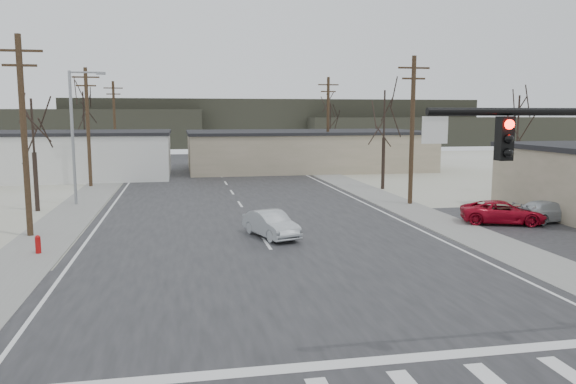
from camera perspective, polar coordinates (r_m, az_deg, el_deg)
name	(u,v)px	position (r m, az deg, el deg)	size (l,w,h in m)	color
ground	(303,298)	(19.24, 1.52, -10.72)	(140.00, 140.00, 0.00)	silver
main_road	(249,218)	(33.60, -3.99, -2.61)	(18.00, 110.00, 0.05)	black
cross_road	(303,297)	(19.23, 1.52, -10.66)	(90.00, 10.00, 0.04)	black
sidewalk_left	(77,209)	(38.87, -20.63, -1.65)	(3.00, 90.00, 0.06)	gray
sidewalk_right	(387,200)	(40.96, 10.02, -0.80)	(3.00, 90.00, 0.06)	gray
fire_hydrant	(38,244)	(27.16, -24.05, -4.89)	(0.24, 0.24, 0.87)	#A50C0C
building_left_far	(54,155)	(59.18, -22.68, 3.53)	(22.30, 12.30, 4.50)	silver
building_right_far	(306,150)	(63.48, 1.81, 4.30)	(26.30, 14.30, 4.30)	tan
upole_left_b	(24,133)	(30.76, -25.25, 5.44)	(2.20, 0.30, 10.00)	#422E1F
upole_left_c	(88,125)	(50.38, -19.66, 6.41)	(2.20, 0.30, 10.00)	#422E1F
upole_left_d	(115,122)	(70.22, -17.21, 6.81)	(2.20, 0.30, 10.00)	#422E1F
upole_right_a	(412,128)	(39.00, 12.50, 6.37)	(2.20, 0.30, 10.00)	#422E1F
upole_right_b	(328,123)	(59.84, 4.08, 7.01)	(2.20, 0.30, 10.00)	#422E1F
streetlight_main	(75,130)	(40.40, -20.79, 5.90)	(2.40, 0.25, 9.00)	gray
tree_left_near	(33,129)	(38.88, -24.51, 5.85)	(3.30, 3.30, 7.35)	#32241E
tree_right_mid	(384,117)	(46.79, 9.75, 7.54)	(3.74, 3.74, 8.33)	#32241E
tree_left_far	(84,113)	(64.59, -20.04, 7.56)	(3.96, 3.96, 8.82)	#32241E
tree_right_far	(330,119)	(72.33, 4.32, 7.44)	(3.52, 3.52, 7.84)	#32241E
tree_lot	(518,121)	(47.51, 22.35, 6.64)	(3.52, 3.52, 7.84)	#32241E
hill_left	(5,129)	(114.14, -26.83, 5.74)	(70.00, 18.00, 7.00)	#333026
hill_center	(274,122)	(115.38, -1.46, 7.09)	(80.00, 18.00, 9.00)	#333026
hill_right	(446,131)	(120.59, 15.76, 6.00)	(60.00, 18.00, 5.50)	#333026
sedan_crossing	(271,224)	(28.09, -1.73, -3.28)	(1.38, 3.95, 1.30)	#A1A6AB
car_far_a	(206,166)	(59.98, -8.32, 2.63)	(1.86, 4.57, 1.33)	black
car_far_b	(203,152)	(82.35, -8.63, 4.01)	(1.49, 3.70, 1.26)	black
car_parked_red	(503,212)	(33.79, 21.00, -1.95)	(2.11, 4.57, 1.27)	#A3081C
car_parked_silver	(548,211)	(35.34, 24.87, -1.80)	(1.69, 4.15, 1.20)	#B2B8BE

